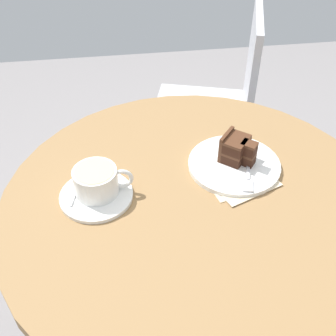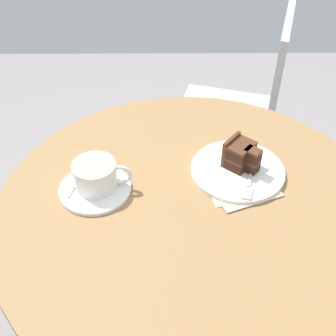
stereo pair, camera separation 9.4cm
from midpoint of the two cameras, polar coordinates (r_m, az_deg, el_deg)
name	(u,v)px [view 1 (the left image)]	position (r m, az deg, el deg)	size (l,w,h in m)	color
cafe_table	(194,231)	(1.01, 0.82, -8.66)	(0.86, 0.86, 0.71)	olive
saucer	(96,196)	(0.94, -12.49, -3.80)	(0.16, 0.16, 0.01)	white
coffee_cup	(97,181)	(0.92, -12.51, -1.84)	(0.13, 0.10, 0.06)	white
teaspoon	(78,185)	(0.97, -14.81, -2.37)	(0.04, 0.10, 0.00)	silver
cake_plate	(234,165)	(1.00, 6.32, 0.34)	(0.22, 0.22, 0.01)	white
cake_slice	(236,149)	(0.99, 6.60, 2.44)	(0.09, 0.09, 0.07)	#381E14
fork	(248,174)	(0.97, 8.10, -0.91)	(0.06, 0.16, 0.00)	silver
napkin	(237,174)	(0.98, 6.63, -1.00)	(0.19, 0.20, 0.00)	beige
cafe_chair	(223,100)	(1.65, 5.87, 9.15)	(0.47, 0.47, 0.84)	#BCBCC1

